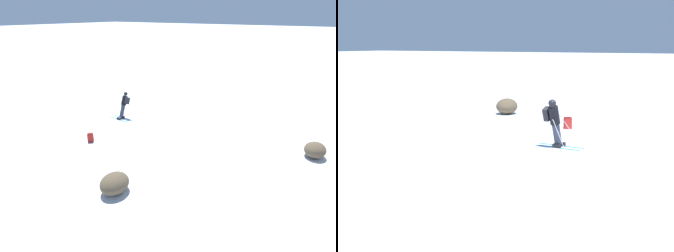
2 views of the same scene
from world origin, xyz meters
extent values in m
plane|color=white|center=(0.00, 0.00, 0.00)|extent=(300.00, 300.00, 0.00)
cube|color=#1E7AC6|center=(0.47, 0.01, 0.01)|extent=(0.17, 1.70, 0.01)
cube|color=#1E7AC6|center=(0.83, -0.01, 0.01)|extent=(0.17, 1.70, 0.01)
cube|color=black|center=(0.47, 0.01, 0.07)|extent=(0.15, 0.29, 0.12)
cube|color=black|center=(0.83, -0.01, 0.07)|extent=(0.15, 0.29, 0.12)
cylinder|color=#2D3342|center=(0.46, 0.01, 0.50)|extent=(0.53, 0.29, 0.84)
cylinder|color=black|center=(0.22, 0.02, 1.16)|extent=(0.55, 0.37, 0.70)
sphere|color=tan|center=(0.07, 0.03, 1.56)|extent=(0.30, 0.24, 0.29)
sphere|color=black|center=(0.06, 0.03, 1.58)|extent=(0.35, 0.27, 0.33)
cube|color=black|center=(0.22, 0.28, 1.19)|extent=(0.42, 0.20, 0.51)
cylinder|color=#B7B7BC|center=(0.00, -0.27, 0.53)|extent=(0.05, 0.52, 1.07)
cylinder|color=#B7B7BC|center=(0.84, -0.31, 0.60)|extent=(0.85, 0.57, 1.22)
cube|color=#AD231E|center=(4.02, 1.00, 0.22)|extent=(0.36, 0.37, 0.44)
cube|color=maroon|center=(4.02, 1.00, 0.47)|extent=(0.33, 0.33, 0.06)
ellipsoid|color=brown|center=(6.41, 5.21, 0.40)|extent=(1.22, 1.04, 0.79)
camera|label=1|loc=(12.19, 11.65, 6.44)|focal=28.00mm
camera|label=2|loc=(-14.06, -5.99, 3.54)|focal=50.00mm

